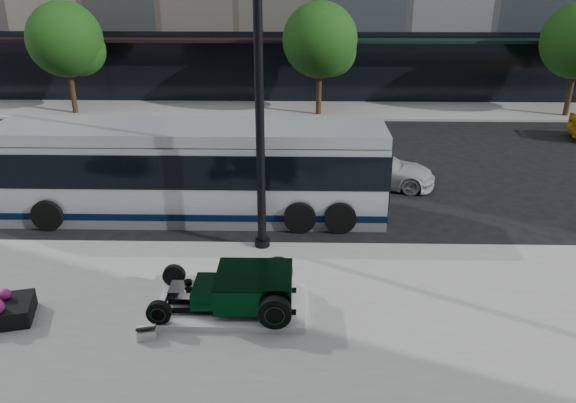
{
  "coord_description": "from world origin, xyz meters",
  "views": [
    {
      "loc": [
        0.02,
        -16.28,
        7.44
      ],
      "look_at": [
        -0.3,
        -1.55,
        1.2
      ],
      "focal_mm": 35.0,
      "sensor_mm": 36.0,
      "label": 1
    }
  ],
  "objects_px": {
    "lamppost": "(260,122)",
    "white_sedan": "(375,168)",
    "hot_rod": "(245,288)",
    "transit_bus": "(193,170)"
  },
  "relations": [
    {
      "from": "lamppost",
      "to": "white_sedan",
      "type": "relative_size",
      "value": 1.81
    },
    {
      "from": "lamppost",
      "to": "transit_bus",
      "type": "distance_m",
      "value": 4.04
    },
    {
      "from": "transit_bus",
      "to": "lamppost",
      "type": "bearing_deg",
      "value": -46.47
    },
    {
      "from": "lamppost",
      "to": "white_sedan",
      "type": "xyz_separation_m",
      "value": [
        3.77,
        5.19,
        -3.08
      ]
    },
    {
      "from": "transit_bus",
      "to": "white_sedan",
      "type": "distance_m",
      "value": 6.74
    },
    {
      "from": "lamppost",
      "to": "white_sedan",
      "type": "bearing_deg",
      "value": 54.02
    },
    {
      "from": "hot_rod",
      "to": "lamppost",
      "type": "xyz_separation_m",
      "value": [
        0.18,
        3.19,
        3.01
      ]
    },
    {
      "from": "lamppost",
      "to": "white_sedan",
      "type": "distance_m",
      "value": 7.12
    },
    {
      "from": "hot_rod",
      "to": "transit_bus",
      "type": "height_order",
      "value": "transit_bus"
    },
    {
      "from": "hot_rod",
      "to": "white_sedan",
      "type": "relative_size",
      "value": 0.75
    }
  ]
}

